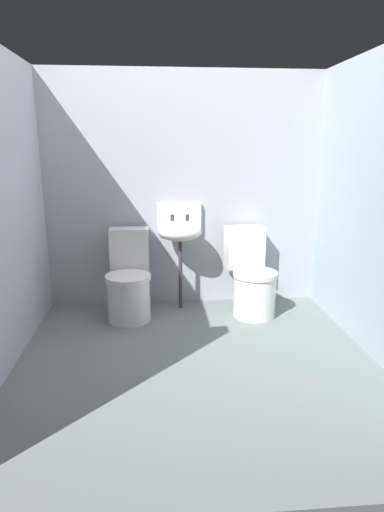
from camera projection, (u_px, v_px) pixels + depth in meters
name	position (u px, v px, depth m)	size (l,w,h in m)	color
ground_plane	(195.00, 362.00, 3.17)	(3.00, 2.79, 0.08)	slate
wall_back	(183.00, 191.00, 4.08)	(3.00, 0.10, 2.19)	#A2A7B2
wall_right	(380.00, 206.00, 3.09)	(0.10, 2.59, 2.19)	#9BA9B4
toilet_left	(129.00, 283.00, 3.85)	(0.41, 0.60, 0.78)	silver
toilet_right	(251.00, 279.00, 3.94)	(0.46, 0.64, 0.78)	silver
sink	(180.00, 231.00, 3.96)	(0.42, 0.35, 0.99)	#3D303F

